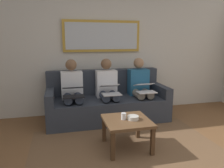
# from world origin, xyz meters

# --- Properties ---
(wall_rear) EXTENTS (6.00, 0.12, 2.60)m
(wall_rear) POSITION_xyz_m (0.00, -2.60, 1.30)
(wall_rear) COLOR beige
(wall_rear) RESTS_ON ground_plane
(area_rug) EXTENTS (2.60, 1.80, 0.01)m
(area_rug) POSITION_xyz_m (0.00, -0.85, 0.00)
(area_rug) COLOR brown
(area_rug) RESTS_ON ground_plane
(couch) EXTENTS (2.20, 0.90, 0.90)m
(couch) POSITION_xyz_m (0.00, -2.12, 0.31)
(couch) COLOR #2D333D
(couch) RESTS_ON ground_plane
(framed_mirror) EXTENTS (1.53, 0.05, 0.61)m
(framed_mirror) POSITION_xyz_m (0.00, -2.51, 1.55)
(framed_mirror) COLOR #B7892D
(coffee_table) EXTENTS (0.61, 0.61, 0.42)m
(coffee_table) POSITION_xyz_m (-0.01, -0.90, 0.35)
(coffee_table) COLOR brown
(coffee_table) RESTS_ON ground_plane
(cup) EXTENTS (0.07, 0.07, 0.09)m
(cup) POSITION_xyz_m (0.03, -0.92, 0.46)
(cup) COLOR silver
(cup) RESTS_ON coffee_table
(bowl) EXTENTS (0.16, 0.16, 0.05)m
(bowl) POSITION_xyz_m (-0.09, -0.89, 0.44)
(bowl) COLOR beige
(bowl) RESTS_ON coffee_table
(person_left) EXTENTS (0.38, 0.58, 1.14)m
(person_left) POSITION_xyz_m (-0.64, -2.05, 0.61)
(person_left) COLOR #235B84
(person_left) RESTS_ON couch
(laptop_white) EXTENTS (0.33, 0.35, 0.15)m
(laptop_white) POSITION_xyz_m (-0.64, -1.81, 0.63)
(laptop_white) COLOR white
(person_middle) EXTENTS (0.38, 0.58, 1.14)m
(person_middle) POSITION_xyz_m (0.00, -2.05, 0.61)
(person_middle) COLOR silver
(person_middle) RESTS_ON couch
(laptop_silver) EXTENTS (0.32, 0.39, 0.17)m
(laptop_silver) POSITION_xyz_m (0.00, -1.82, 0.63)
(laptop_silver) COLOR silver
(person_right) EXTENTS (0.38, 0.58, 1.14)m
(person_right) POSITION_xyz_m (0.64, -2.05, 0.61)
(person_right) COLOR silver
(person_right) RESTS_ON couch
(laptop_black) EXTENTS (0.35, 0.36, 0.16)m
(laptop_black) POSITION_xyz_m (0.64, -1.81, 0.63)
(laptop_black) COLOR black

